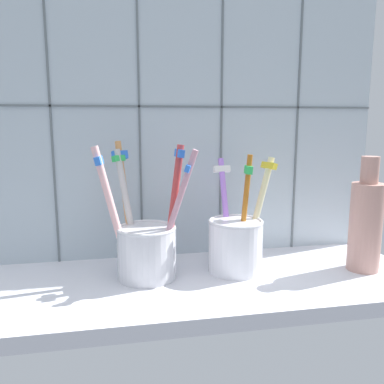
# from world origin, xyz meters

# --- Properties ---
(counter_slab) EXTENTS (0.64, 0.22, 0.02)m
(counter_slab) POSITION_xyz_m (0.00, 0.00, 0.01)
(counter_slab) COLOR silver
(counter_slab) RESTS_ON ground
(tile_wall_back) EXTENTS (0.64, 0.02, 0.45)m
(tile_wall_back) POSITION_xyz_m (0.00, 0.12, 0.23)
(tile_wall_back) COLOR #B2C1CC
(tile_wall_back) RESTS_ON ground
(toothbrush_cup_left) EXTENTS (0.14, 0.10, 0.19)m
(toothbrush_cup_left) POSITION_xyz_m (-0.06, 0.02, 0.07)
(toothbrush_cup_left) COLOR silver
(toothbrush_cup_left) RESTS_ON counter_slab
(toothbrush_cup_right) EXTENTS (0.10, 0.11, 0.17)m
(toothbrush_cup_right) POSITION_xyz_m (0.06, 0.02, 0.06)
(toothbrush_cup_right) COLOR white
(toothbrush_cup_right) RESTS_ON counter_slab
(ceramic_vase) EXTENTS (0.05, 0.05, 0.17)m
(ceramic_vase) POSITION_xyz_m (0.25, -0.01, 0.09)
(ceramic_vase) COLOR tan
(ceramic_vase) RESTS_ON counter_slab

